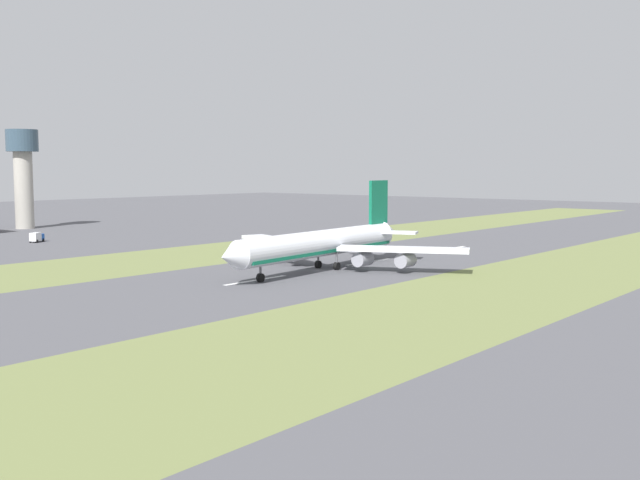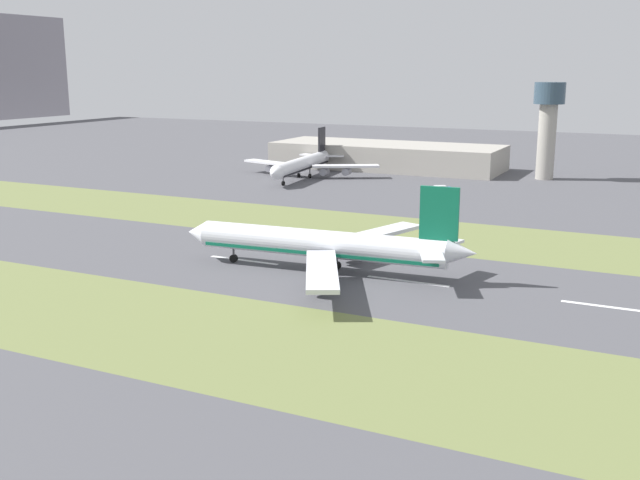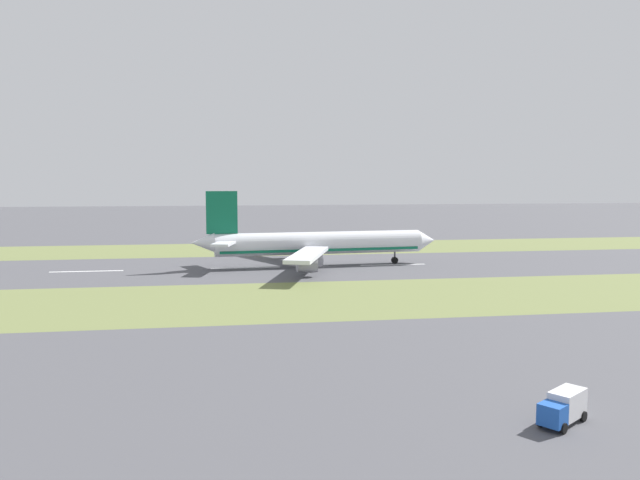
% 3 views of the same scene
% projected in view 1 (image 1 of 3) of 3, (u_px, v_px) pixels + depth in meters
% --- Properties ---
extents(ground_plane, '(800.00, 800.00, 0.00)m').
position_uv_depth(ground_plane, '(318.00, 270.00, 171.30)').
color(ground_plane, '#4C4C51').
extents(grass_median_west, '(40.00, 600.00, 0.01)m').
position_uv_depth(grass_median_west, '(499.00, 290.00, 142.78)').
color(grass_median_west, olive).
rests_on(grass_median_west, ground).
extents(grass_median_east, '(40.00, 600.00, 0.01)m').
position_uv_depth(grass_median_east, '(189.00, 256.00, 199.80)').
color(grass_median_east, olive).
rests_on(grass_median_east, ground).
extents(centreline_dash_near, '(1.20, 18.00, 0.01)m').
position_uv_depth(centreline_dash_near, '(449.00, 249.00, 217.15)').
color(centreline_dash_near, silver).
rests_on(centreline_dash_near, ground).
extents(centreline_dash_mid, '(1.20, 18.00, 0.01)m').
position_uv_depth(centreline_dash_mid, '(368.00, 262.00, 186.43)').
color(centreline_dash_mid, silver).
rests_on(centreline_dash_mid, ground).
extents(centreline_dash_far, '(1.20, 18.00, 0.01)m').
position_uv_depth(centreline_dash_far, '(256.00, 280.00, 155.72)').
color(centreline_dash_far, silver).
rests_on(centreline_dash_far, ground).
extents(airplane_main_jet, '(63.93, 67.22, 20.20)m').
position_uv_depth(airplane_main_jet, '(325.00, 244.00, 171.54)').
color(airplane_main_jet, silver).
rests_on(airplane_main_jet, ground).
extents(control_tower, '(12.00, 12.00, 38.15)m').
position_uv_depth(control_tower, '(23.00, 168.00, 288.08)').
color(control_tower, '#A39E93').
rests_on(control_tower, ground).
extents(service_truck, '(5.24, 6.18, 3.10)m').
position_uv_depth(service_truck, '(37.00, 237.00, 236.20)').
color(service_truck, '#1E51B2').
rests_on(service_truck, ground).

